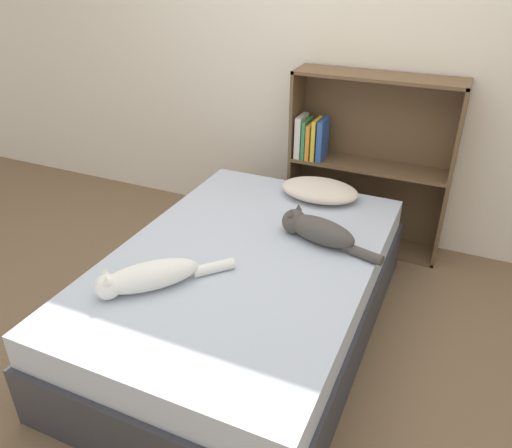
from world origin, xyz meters
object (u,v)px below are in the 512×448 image
object	(u,v)px
cat_light	(148,277)
bookshelf	(365,160)
pillow	(320,190)
bed	(245,294)
cat_dark	(316,230)

from	to	relation	value
cat_light	bookshelf	world-z (taller)	bookshelf
pillow	bookshelf	size ratio (longest dim) A/B	0.41
bed	cat_light	world-z (taller)	cat_light
cat_light	cat_dark	xyz separation A→B (m)	(0.54, 0.68, 0.00)
bed	pillow	distance (m)	0.81
cat_light	bookshelf	distance (m)	1.68
pillow	cat_dark	bearing A→B (deg)	-74.11
bed	cat_light	distance (m)	0.57
bed	bookshelf	world-z (taller)	bookshelf
pillow	bookshelf	world-z (taller)	bookshelf
bed	cat_light	bearing A→B (deg)	-122.81
bed	bookshelf	distance (m)	1.26
pillow	cat_light	distance (m)	1.23
bookshelf	bed	bearing A→B (deg)	-104.15
bed	pillow	size ratio (longest dim) A/B	4.06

